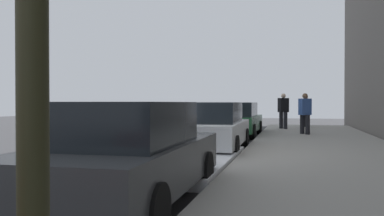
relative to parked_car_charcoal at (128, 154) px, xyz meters
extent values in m
plane|color=#333335|center=(5.68, 0.02, -0.76)|extent=(56.00, 56.00, 0.00)
cube|color=gray|center=(5.68, -3.28, -0.68)|extent=(28.00, 4.60, 0.15)
cube|color=gold|center=(5.68, 3.22, -0.75)|extent=(28.00, 0.14, 0.01)
cube|color=white|center=(3.64, -0.68, -0.65)|extent=(5.22, 0.56, 0.22)
cylinder|color=black|center=(1.43, 0.85, -0.44)|extent=(0.64, 0.23, 0.64)
cylinder|color=black|center=(1.45, -0.83, -0.44)|extent=(0.64, 0.23, 0.64)
cylinder|color=black|center=(-1.32, 0.83, -0.44)|extent=(0.64, 0.23, 0.64)
cylinder|color=black|center=(-1.30, -0.85, -0.44)|extent=(0.64, 0.23, 0.64)
cube|color=#383A3D|center=(0.06, 0.00, -0.17)|extent=(4.45, 1.85, 0.64)
cube|color=black|center=(-0.16, 0.00, 0.45)|extent=(2.32, 1.62, 0.60)
cylinder|color=black|center=(7.91, 0.88, -0.44)|extent=(0.64, 0.23, 0.64)
cylinder|color=black|center=(7.94, -0.80, -0.44)|extent=(0.64, 0.23, 0.64)
cylinder|color=black|center=(5.06, 0.83, -0.44)|extent=(0.64, 0.23, 0.64)
cylinder|color=black|center=(5.08, -0.85, -0.44)|extent=(0.64, 0.23, 0.64)
cube|color=white|center=(6.50, 0.01, -0.17)|extent=(4.64, 1.87, 0.64)
cube|color=black|center=(6.27, 0.01, 0.45)|extent=(2.42, 1.64, 0.60)
cylinder|color=black|center=(13.74, 0.84, -0.44)|extent=(0.64, 0.23, 0.64)
cylinder|color=black|center=(13.71, -0.84, -0.44)|extent=(0.64, 0.23, 0.64)
cylinder|color=black|center=(10.86, 0.89, -0.44)|extent=(0.64, 0.23, 0.64)
cylinder|color=black|center=(10.83, -0.79, -0.44)|extent=(0.64, 0.23, 0.64)
cube|color=#1E512D|center=(12.28, 0.03, -0.17)|extent=(4.68, 1.88, 0.64)
cube|color=black|center=(12.05, 0.03, 0.45)|extent=(2.44, 1.64, 0.60)
cylinder|color=black|center=(12.14, -2.99, -0.19)|extent=(0.19, 0.19, 0.83)
cylinder|color=black|center=(12.46, -2.78, -0.19)|extent=(0.19, 0.19, 0.83)
cube|color=#335193|center=(12.30, -2.89, 0.57)|extent=(0.51, 0.56, 0.70)
sphere|color=brown|center=(12.30, -2.89, 1.04)|extent=(0.23, 0.23, 0.23)
cylinder|color=black|center=(17.26, -3.18, -0.19)|extent=(0.20, 0.20, 0.84)
cylinder|color=black|center=(17.62, -3.02, -0.19)|extent=(0.20, 0.20, 0.84)
cube|color=brown|center=(17.44, -3.10, 0.59)|extent=(0.47, 0.56, 0.71)
sphere|color=tan|center=(17.44, -3.10, 1.06)|extent=(0.23, 0.23, 0.23)
cylinder|color=black|center=(15.89, -1.81, -0.18)|extent=(0.20, 0.20, 0.86)
cylinder|color=black|center=(15.55, -2.03, -0.18)|extent=(0.20, 0.20, 0.86)
cube|color=black|center=(15.72, -1.92, 0.62)|extent=(0.53, 0.58, 0.73)
sphere|color=beige|center=(15.72, -1.92, 1.10)|extent=(0.24, 0.24, 0.24)
cylinder|color=#2D2D19|center=(-4.06, -1.35, 1.06)|extent=(0.12, 0.12, 3.33)
camera|label=1|loc=(-5.36, -2.30, 0.74)|focal=37.06mm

